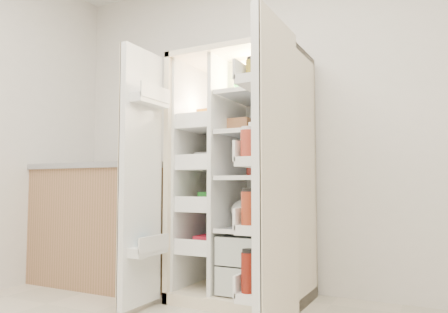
% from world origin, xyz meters
% --- Properties ---
extents(wall_back, '(4.00, 0.02, 2.70)m').
position_xyz_m(wall_back, '(0.00, 2.00, 1.35)').
color(wall_back, silver).
rests_on(wall_back, floor).
extents(refrigerator, '(0.92, 0.70, 1.80)m').
position_xyz_m(refrigerator, '(-0.14, 1.65, 0.74)').
color(refrigerator, beige).
rests_on(refrigerator, floor).
extents(freezer_door, '(0.15, 0.40, 1.72)m').
position_xyz_m(freezer_door, '(-0.65, 1.05, 0.89)').
color(freezer_door, white).
rests_on(freezer_door, floor).
extents(fridge_door, '(0.17, 0.58, 1.72)m').
position_xyz_m(fridge_door, '(0.33, 0.96, 0.87)').
color(fridge_door, white).
rests_on(fridge_door, floor).
extents(kitchen_counter, '(1.39, 0.74, 1.01)m').
position_xyz_m(kitchen_counter, '(-1.44, 1.58, 0.51)').
color(kitchen_counter, '#A07050').
rests_on(kitchen_counter, floor).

